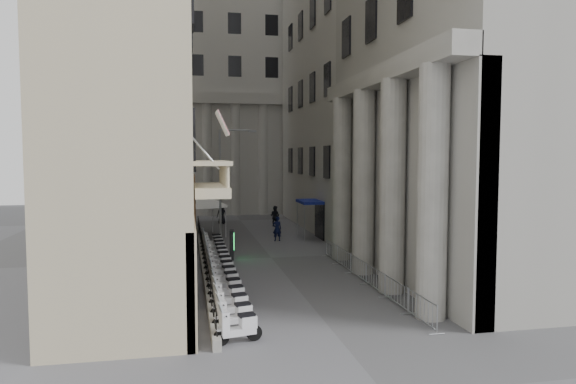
{
  "coord_description": "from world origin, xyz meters",
  "views": [
    {
      "loc": [
        -5.21,
        -12.57,
        6.46
      ],
      "look_at": [
        0.17,
        14.62,
        4.5
      ],
      "focal_mm": 32.0,
      "sensor_mm": 36.0,
      "label": 1
    }
  ],
  "objects_px": {
    "street_lamp": "(225,177)",
    "security_tent": "(208,200)",
    "pedestrian_b": "(275,216)",
    "scooter_0": "(238,343)",
    "info_kiosk": "(232,244)",
    "pedestrian_a": "(277,229)"
  },
  "relations": [
    {
      "from": "street_lamp",
      "to": "security_tent",
      "type": "bearing_deg",
      "value": 89.76
    },
    {
      "from": "pedestrian_b",
      "to": "street_lamp",
      "type": "bearing_deg",
      "value": 103.51
    },
    {
      "from": "scooter_0",
      "to": "security_tent",
      "type": "relative_size",
      "value": 0.35
    },
    {
      "from": "info_kiosk",
      "to": "street_lamp",
      "type": "bearing_deg",
      "value": 97.56
    },
    {
      "from": "scooter_0",
      "to": "info_kiosk",
      "type": "bearing_deg",
      "value": -16.79
    },
    {
      "from": "pedestrian_a",
      "to": "pedestrian_b",
      "type": "bearing_deg",
      "value": -104.09
    },
    {
      "from": "pedestrian_a",
      "to": "pedestrian_b",
      "type": "height_order",
      "value": "pedestrian_b"
    },
    {
      "from": "scooter_0",
      "to": "pedestrian_a",
      "type": "height_order",
      "value": "pedestrian_a"
    },
    {
      "from": "info_kiosk",
      "to": "pedestrian_a",
      "type": "relative_size",
      "value": 0.97
    },
    {
      "from": "security_tent",
      "to": "pedestrian_b",
      "type": "relative_size",
      "value": 2.3
    },
    {
      "from": "pedestrian_a",
      "to": "security_tent",
      "type": "bearing_deg",
      "value": -36.94
    },
    {
      "from": "info_kiosk",
      "to": "pedestrian_a",
      "type": "xyz_separation_m",
      "value": [
        3.96,
        6.17,
        0.02
      ]
    },
    {
      "from": "street_lamp",
      "to": "info_kiosk",
      "type": "bearing_deg",
      "value": -99.35
    },
    {
      "from": "pedestrian_a",
      "to": "pedestrian_b",
      "type": "xyz_separation_m",
      "value": [
        1.21,
        8.02,
        0.0
      ]
    },
    {
      "from": "scooter_0",
      "to": "info_kiosk",
      "type": "height_order",
      "value": "info_kiosk"
    },
    {
      "from": "scooter_0",
      "to": "security_tent",
      "type": "xyz_separation_m",
      "value": [
        -0.07,
        23.81,
        2.94
      ]
    },
    {
      "from": "pedestrian_a",
      "to": "pedestrian_b",
      "type": "relative_size",
      "value": 1.0
    },
    {
      "from": "street_lamp",
      "to": "info_kiosk",
      "type": "xyz_separation_m",
      "value": [
        0.12,
        -4.06,
        -4.04
      ]
    },
    {
      "from": "pedestrian_b",
      "to": "security_tent",
      "type": "bearing_deg",
      "value": 79.17
    },
    {
      "from": "scooter_0",
      "to": "security_tent",
      "type": "bearing_deg",
      "value": -12.54
    },
    {
      "from": "scooter_0",
      "to": "street_lamp",
      "type": "relative_size",
      "value": 0.18
    },
    {
      "from": "security_tent",
      "to": "street_lamp",
      "type": "bearing_deg",
      "value": -79.25
    }
  ]
}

